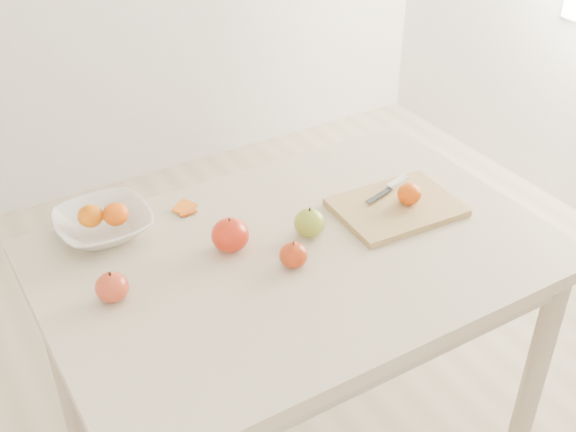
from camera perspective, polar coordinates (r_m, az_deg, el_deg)
table at (r=1.78m, az=0.83°, el=-5.27°), size 1.20×0.80×0.75m
cutting_board at (r=1.88m, az=8.55°, el=0.70°), size 0.32×0.24×0.02m
board_tangerine at (r=1.87m, az=9.56°, el=1.74°), size 0.06×0.06×0.05m
fruit_bowl at (r=1.82m, az=-14.38°, el=-0.64°), size 0.23×0.23×0.06m
bowl_tangerine_near at (r=1.80m, az=-15.34°, el=0.00°), size 0.06×0.06×0.05m
bowl_tangerine_far at (r=1.80m, az=-13.45°, el=0.14°), size 0.06×0.06×0.06m
orange_peel_a at (r=1.88m, az=-8.14°, el=0.56°), size 0.07×0.07×0.01m
orange_peel_b at (r=1.87m, az=-8.00°, el=0.28°), size 0.05×0.04×0.01m
paring_knife at (r=1.94m, az=8.39°, el=2.47°), size 0.17×0.07×0.01m
apple_green at (r=1.75m, az=1.70°, el=-0.53°), size 0.08×0.08×0.07m
apple_red_e at (r=1.66m, az=0.44°, el=-3.10°), size 0.07×0.07×0.06m
apple_red_a at (r=1.71m, az=-4.60°, el=-1.50°), size 0.09×0.09×0.08m
apple_red_b at (r=1.61m, az=-13.73°, el=-5.48°), size 0.07×0.07×0.07m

